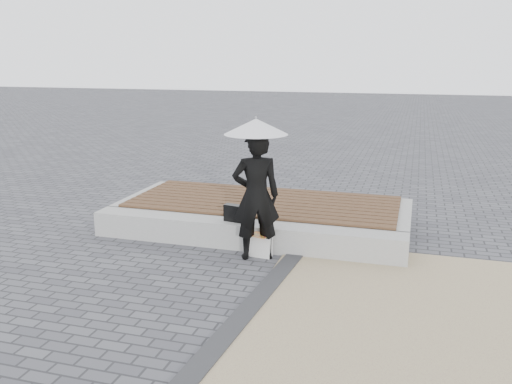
# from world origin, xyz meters

# --- Properties ---
(ground) EXTENTS (80.00, 80.00, 0.00)m
(ground) POSITION_xyz_m (0.00, 0.00, 0.00)
(ground) COLOR #4E4E53
(ground) RESTS_ON ground
(terrazzo_zone) EXTENTS (5.00, 5.00, 0.02)m
(terrazzo_zone) POSITION_xyz_m (3.20, -0.50, 0.01)
(terrazzo_zone) COLOR tan
(terrazzo_zone) RESTS_ON ground
(edging_band) EXTENTS (0.61, 5.20, 0.04)m
(edging_band) POSITION_xyz_m (0.75, -0.50, 0.02)
(edging_band) COLOR #2E2F31
(edging_band) RESTS_ON ground
(seating_ledge) EXTENTS (5.00, 0.45, 0.40)m
(seating_ledge) POSITION_xyz_m (0.00, 1.60, 0.20)
(seating_ledge) COLOR #A8A8A3
(seating_ledge) RESTS_ON ground
(timber_platform) EXTENTS (5.00, 2.00, 0.40)m
(timber_platform) POSITION_xyz_m (0.00, 2.80, 0.20)
(timber_platform) COLOR #AFAFAA
(timber_platform) RESTS_ON ground
(timber_decking) EXTENTS (4.60, 2.00, 0.04)m
(timber_decking) POSITION_xyz_m (0.00, 2.80, 0.42)
(timber_decking) COLOR brown
(timber_decking) RESTS_ON timber_platform
(woman) EXTENTS (0.81, 0.69, 1.88)m
(woman) POSITION_xyz_m (0.34, 1.19, 0.94)
(woman) COLOR black
(woman) RESTS_ON ground
(parasol) EXTENTS (0.90, 0.90, 1.15)m
(parasol) POSITION_xyz_m (0.34, 1.19, 1.94)
(parasol) COLOR #A4A3A8
(parasol) RESTS_ON ground
(handbag) EXTENTS (0.39, 0.20, 0.26)m
(handbag) POSITION_xyz_m (-0.11, 1.59, 0.53)
(handbag) COLOR black
(handbag) RESTS_ON seating_ledge
(canvas_tote) EXTENTS (0.34, 0.17, 0.34)m
(canvas_tote) POSITION_xyz_m (0.39, 1.25, 0.17)
(canvas_tote) COLOR white
(canvas_tote) RESTS_ON ground
(magazine) EXTENTS (0.35, 0.30, 0.01)m
(magazine) POSITION_xyz_m (0.39, 1.20, 0.35)
(magazine) COLOR #EE2E3D
(magazine) RESTS_ON canvas_tote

